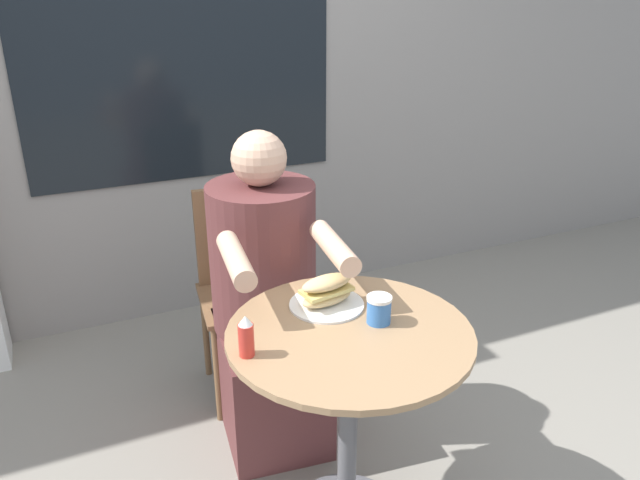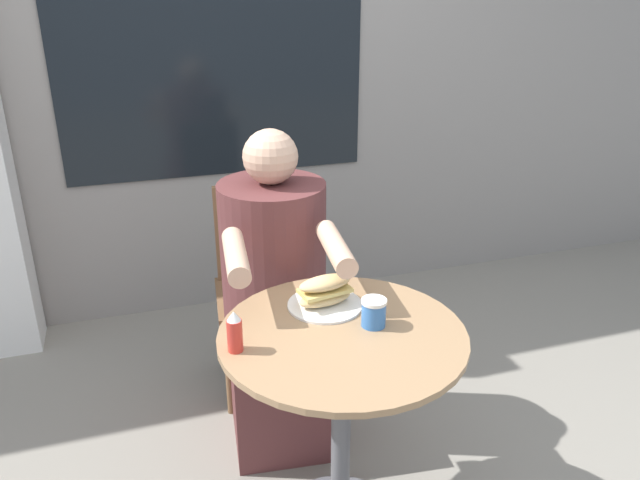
{
  "view_description": "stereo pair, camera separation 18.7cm",
  "coord_description": "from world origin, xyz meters",
  "views": [
    {
      "loc": [
        -0.7,
        -1.37,
        1.66
      ],
      "look_at": [
        0.0,
        0.21,
        0.93
      ],
      "focal_mm": 35.0,
      "sensor_mm": 36.0,
      "label": 1
    },
    {
      "loc": [
        -0.53,
        -1.44,
        1.66
      ],
      "look_at": [
        0.0,
        0.21,
        0.93
      ],
      "focal_mm": 35.0,
      "sensor_mm": 36.0,
      "label": 2
    }
  ],
  "objects": [
    {
      "name": "storefront_wall",
      "position": [
        -0.0,
        1.69,
        1.4
      ],
      "size": [
        8.0,
        0.09,
        2.8
      ],
      "color": "gray",
      "rests_on": "ground_plane"
    },
    {
      "name": "cafe_table",
      "position": [
        0.0,
        0.0,
        0.54
      ],
      "size": [
        0.71,
        0.71,
        0.73
      ],
      "color": "#997551",
      "rests_on": "ground_plane"
    },
    {
      "name": "seated_diner",
      "position": [
        -0.06,
        0.56,
        0.51
      ],
      "size": [
        0.45,
        0.71,
        1.19
      ],
      "rotation": [
        0.0,
        0.0,
        3.03
      ],
      "color": "brown",
      "rests_on": "ground_plane"
    },
    {
      "name": "drink_cup",
      "position": [
        0.1,
        0.01,
        0.77
      ],
      "size": [
        0.07,
        0.07,
        0.08
      ],
      "color": "#336BB7",
      "rests_on": "cafe_table"
    },
    {
      "name": "sandwich_on_plate",
      "position": [
        -0.0,
        0.16,
        0.77
      ],
      "size": [
        0.23,
        0.23,
        0.1
      ],
      "rotation": [
        0.0,
        0.0,
        0.17
      ],
      "color": "white",
      "rests_on": "cafe_table"
    },
    {
      "name": "condiment_bottle",
      "position": [
        -0.31,
        0.0,
        0.79
      ],
      "size": [
        0.04,
        0.04,
        0.12
      ],
      "color": "red",
      "rests_on": "cafe_table"
    },
    {
      "name": "diner_chair",
      "position": [
        -0.04,
        0.91,
        0.52
      ],
      "size": [
        0.42,
        0.42,
        0.87
      ],
      "rotation": [
        0.0,
        0.0,
        3.03
      ],
      "color": "brown",
      "rests_on": "ground_plane"
    }
  ]
}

